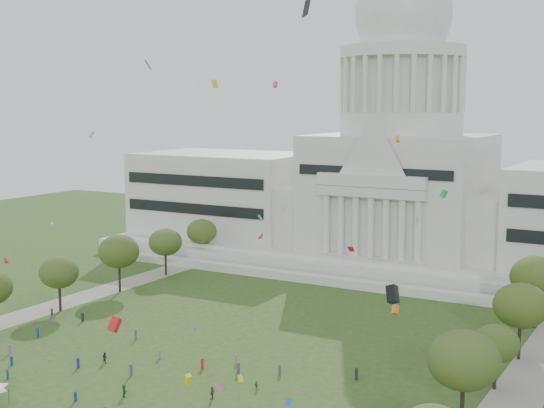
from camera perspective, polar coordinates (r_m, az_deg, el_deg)
name	(u,v)px	position (r m, az deg, el deg)	size (l,w,h in m)	color
capitol	(399,181)	(203.70, 9.55, 1.75)	(160.00, 64.50, 91.30)	silver
path_left	(32,313)	(164.20, -17.59, -7.83)	(8.00, 160.00, 0.04)	gray
path_right	(512,404)	(117.08, 17.63, -14.15)	(8.00, 160.00, 0.04)	gray
row_tree_r_2	(464,360)	(103.07, 14.24, -11.34)	(9.55, 9.55, 13.58)	black
row_tree_l_3	(59,272)	(162.12, -15.74, -4.97)	(8.12, 8.12, 11.55)	black
row_tree_r_3	(496,344)	(119.58, 16.51, -10.05)	(7.01, 7.01, 9.98)	black
row_tree_l_4	(119,251)	(175.07, -11.46, -3.52)	(9.29, 9.29, 13.21)	black
row_tree_r_4	(521,306)	(133.56, 18.23, -7.28)	(9.19, 9.19, 13.06)	black
row_tree_l_5	(165,242)	(190.07, -8.04, -2.86)	(8.33, 8.33, 11.85)	black
row_tree_r_5	(536,277)	(152.92, 19.27, -5.21)	(9.82, 9.82, 13.96)	black
row_tree_l_6	(202,232)	(205.45, -5.32, -2.08)	(8.19, 8.19, 11.64)	black
person_4	(212,393)	(113.55, -4.53, -13.99)	(1.14, 0.62, 1.94)	#4C4C51
person_5	(124,391)	(115.97, -11.07, -13.63)	(1.83, 0.72, 1.97)	#33723F
person_8	(105,358)	(130.60, -12.48, -11.23)	(0.92, 0.57, 1.90)	#26262B
person_10	(256,385)	(116.68, -1.18, -13.50)	(0.83, 0.45, 1.41)	olive
distant_crowd	(104,359)	(130.21, -12.51, -11.32)	(67.40, 35.32, 1.94)	silver
kite_swarm	(147,194)	(107.09, -9.37, 0.76)	(86.46, 106.40, 60.34)	orange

